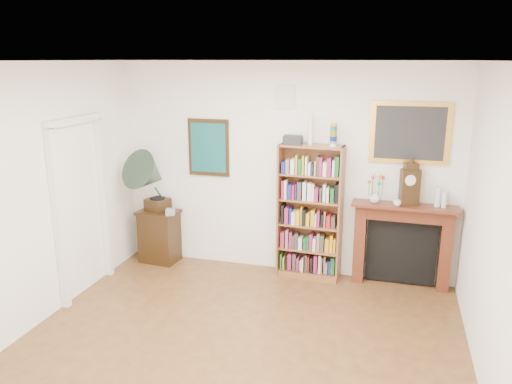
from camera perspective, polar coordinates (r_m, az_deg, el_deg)
room at (r=4.28m, az=-4.05°, el=-4.39°), size 4.51×5.01×2.81m
door_casing at (r=6.34m, az=-19.35°, el=-0.09°), size 0.08×1.02×2.17m
teal_poster at (r=6.83m, az=-5.44°, el=5.07°), size 0.58×0.04×0.78m
small_picture at (r=6.45m, az=3.32°, el=10.79°), size 0.26×0.04×0.30m
gilt_painting at (r=6.34m, az=17.16°, el=6.45°), size 0.95×0.04×0.75m
bookshelf at (r=6.48m, az=6.19°, el=-1.50°), size 0.83×0.34×2.04m
side_cabinet at (r=7.26m, az=-10.98°, el=-4.97°), size 0.58×0.45×0.75m
fireplace at (r=6.58m, az=16.37°, el=-5.05°), size 1.29×0.33×1.08m
gramophone at (r=6.91m, az=-11.91°, el=1.67°), size 0.75×0.84×0.92m
cd_stack at (r=6.93m, az=-9.76°, el=-2.26°), size 0.15×0.15×0.08m
mantel_clock at (r=6.33m, az=17.17°, el=0.75°), size 0.25×0.19×0.52m
flower_vase at (r=6.37m, az=13.45°, el=-0.60°), size 0.15×0.15×0.14m
teacup at (r=6.31m, az=15.84°, el=-1.21°), size 0.12×0.12×0.07m
bottle_left at (r=6.41m, az=20.06°, el=-0.55°), size 0.07×0.07×0.24m
bottle_right at (r=6.40m, az=20.71°, el=-0.81°), size 0.06×0.06×0.20m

